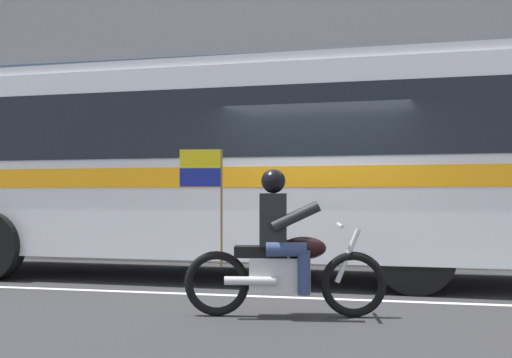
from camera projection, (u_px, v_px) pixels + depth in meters
ground_plane at (316, 292)px, 9.00m from camera, size 60.00×60.00×0.00m
sidewalk_curb at (352, 254)px, 13.96m from camera, size 28.00×3.80×0.15m
lane_center_stripe at (309, 298)px, 8.42m from camera, size 26.60×0.14×0.01m
office_building_facade at (361, 9)px, 16.32m from camera, size 28.00×0.89×11.52m
transit_bus at (223, 157)px, 10.59m from camera, size 10.74×2.91×3.22m
motorcycle_with_rider at (282, 253)px, 7.18m from camera, size 2.17×0.74×1.78m
fire_hydrant at (433, 238)px, 12.15m from camera, size 0.22×0.30×0.75m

